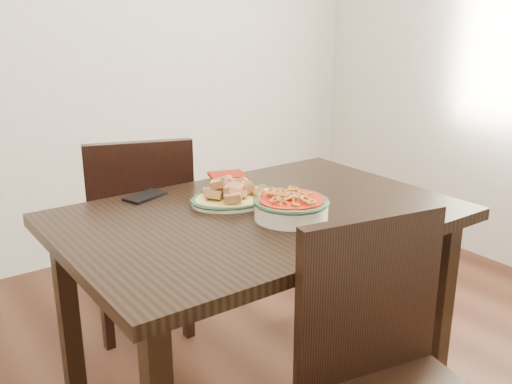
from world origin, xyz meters
TOP-DOWN VIEW (x-y plane):
  - wall_back at (0.00, 1.75)m, footprint 3.50×0.10m
  - dining_table at (-0.09, 0.11)m, footprint 1.27×0.84m
  - chair_far at (-0.20, 0.81)m, footprint 0.54×0.54m
  - chair_near at (-0.14, -0.51)m, footprint 0.49×0.49m
  - fish_plate at (-0.10, 0.25)m, footprint 0.32×0.25m
  - noodle_bowl at (-0.05, 0.00)m, footprint 0.24×0.24m
  - smartphone at (-0.34, 0.46)m, footprint 0.16×0.12m
  - napkin at (0.04, 0.51)m, footprint 0.16×0.15m

SIDE VIEW (x-z plane):
  - chair_far at x=-0.20m, z-range 0.05..0.94m
  - chair_near at x=-0.14m, z-range 0.05..0.94m
  - dining_table at x=-0.09m, z-range 0.28..1.03m
  - smartphone at x=-0.34m, z-range 0.75..0.76m
  - napkin at x=0.04m, z-range 0.75..0.76m
  - noodle_bowl at x=-0.05m, z-range 0.75..0.84m
  - fish_plate at x=-0.10m, z-range 0.74..0.85m
  - wall_back at x=0.00m, z-range 0.00..2.60m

